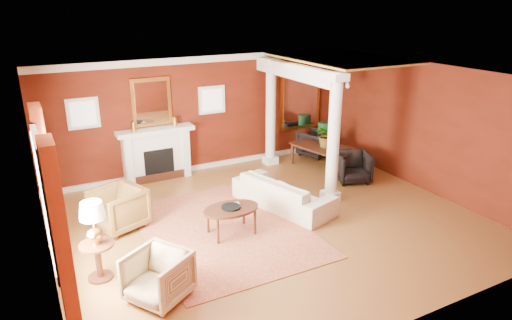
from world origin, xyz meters
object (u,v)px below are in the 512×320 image
armchair_stripe (158,275)px  coffee_table (231,210)px  sofa (283,188)px  dining_table (325,151)px  armchair_leopard (118,207)px  side_table (94,229)px

armchair_stripe → coffee_table: size_ratio=0.77×
sofa → armchair_stripe: bearing=102.9°
armchair_stripe → dining_table: 6.43m
sofa → coffee_table: bearing=94.1°
armchair_leopard → dining_table: (5.49, 0.87, 0.02)m
coffee_table → dining_table: size_ratio=0.63×
side_table → armchair_leopard: bearing=67.8°
sofa → dining_table: dining_table is taller
sofa → side_table: (-3.94, -0.91, 0.43)m
armchair_leopard → side_table: 1.76m
armchair_leopard → coffee_table: bearing=35.2°
armchair_leopard → armchair_stripe: size_ratio=1.10×
side_table → coffee_table: bearing=7.9°
armchair_leopard → armchair_stripe: 2.53m
sofa → armchair_stripe: 3.76m
armchair_stripe → dining_table: size_ratio=0.48×
side_table → sofa: bearing=13.0°
coffee_table → side_table: (-2.46, -0.34, 0.38)m
armchair_leopard → dining_table: 5.56m
coffee_table → armchair_leopard: bearing=145.8°
dining_table → coffee_table: bearing=106.3°
sofa → dining_table: bearing=-71.7°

